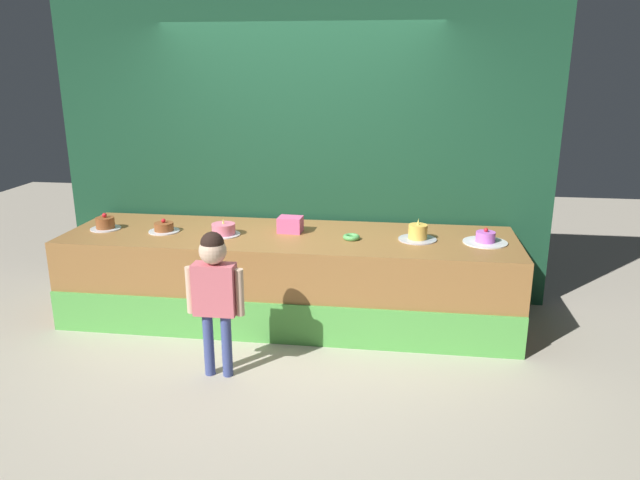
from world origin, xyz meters
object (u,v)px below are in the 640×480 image
(child_figure, at_px, (214,285))
(cake_left, at_px, (164,228))
(cake_far_right, at_px, (485,239))
(cake_right, at_px, (418,234))
(pink_box, at_px, (290,224))
(donut, at_px, (351,237))
(cake_far_left, at_px, (105,224))
(cake_center, at_px, (224,230))

(child_figure, bearing_deg, cake_left, 127.19)
(cake_far_right, bearing_deg, cake_right, 178.71)
(child_figure, bearing_deg, pink_box, 74.81)
(donut, bearing_deg, child_figure, -130.49)
(pink_box, xyz_separation_m, cake_right, (1.08, -0.09, -0.01))
(child_figure, distance_m, pink_box, 1.20)
(pink_box, bearing_deg, cake_far_left, -175.28)
(cake_far_right, bearing_deg, child_figure, -151.44)
(child_figure, xyz_separation_m, cake_center, (-0.23, 0.98, 0.11))
(child_figure, xyz_separation_m, cake_left, (-0.77, 1.01, 0.10))
(child_figure, relative_size, cake_left, 4.04)
(cake_center, distance_m, cake_far_right, 2.16)
(cake_left, bearing_deg, donut, -0.38)
(child_figure, height_order, cake_right, child_figure)
(pink_box, relative_size, cake_center, 0.73)
(cake_left, relative_size, cake_far_right, 0.74)
(cake_right, bearing_deg, pink_box, 175.27)
(pink_box, height_order, cake_far_right, pink_box)
(cake_left, bearing_deg, cake_far_left, 178.99)
(cake_right, bearing_deg, donut, -173.15)
(pink_box, distance_m, cake_far_right, 1.62)
(child_figure, relative_size, donut, 7.66)
(pink_box, xyz_separation_m, donut, (0.54, -0.15, -0.05))
(cake_right, bearing_deg, cake_left, -178.57)
(child_figure, bearing_deg, cake_right, 37.38)
(child_figure, distance_m, cake_right, 1.76)
(donut, distance_m, cake_far_left, 2.16)
(child_figure, xyz_separation_m, cake_far_right, (1.93, 1.05, 0.10))
(child_figure, height_order, pink_box, child_figure)
(donut, relative_size, cake_far_right, 0.39)
(cake_far_right, bearing_deg, cake_far_left, -179.43)
(pink_box, height_order, cake_far_left, cake_far_left)
(donut, bearing_deg, cake_far_left, 179.46)
(cake_far_left, bearing_deg, donut, -0.54)
(child_figure, relative_size, cake_right, 3.39)
(child_figure, bearing_deg, cake_far_right, 28.56)
(child_figure, height_order, donut, child_figure)
(cake_far_left, height_order, cake_far_right, cake_far_left)
(donut, relative_size, cake_right, 0.44)
(cake_left, bearing_deg, pink_box, 7.56)
(cake_left, distance_m, cake_center, 0.54)
(pink_box, bearing_deg, cake_center, -162.24)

